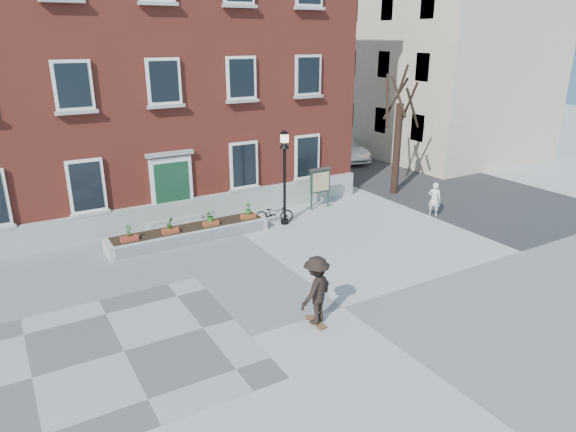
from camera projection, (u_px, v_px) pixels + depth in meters
ground at (343, 307)px, 14.79m from camera, size 100.00×100.00×0.00m
checker_patch at (124, 351)px, 12.73m from camera, size 6.00×6.00×0.01m
bicycle at (274, 213)px, 21.38m from camera, size 1.72×1.09×0.85m
parked_car at (342, 149)px, 32.11m from camera, size 2.17×4.69×1.49m
bystander at (434, 199)px, 22.09m from camera, size 0.60×0.66×1.51m
brick_building at (128, 62)px, 23.10m from camera, size 18.40×10.85×12.60m
planter_assembly at (190, 233)px, 19.57m from camera, size 6.20×1.12×1.15m
bare_tree at (398, 137)px, 24.69m from camera, size 1.83×1.83×6.16m
side_street at (385, 42)px, 37.17m from camera, size 15.20×36.00×14.50m
lamp_post at (285, 164)px, 20.56m from camera, size 0.40×0.40×3.93m
notice_board at (320, 181)px, 22.91m from camera, size 1.10×0.16×1.87m
skateboarder at (316, 290)px, 13.62m from camera, size 1.41×1.15×1.98m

